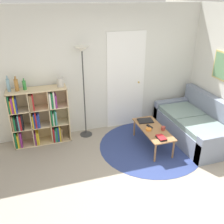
{
  "coord_description": "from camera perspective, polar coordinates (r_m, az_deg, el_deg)",
  "views": [
    {
      "loc": [
        -1.36,
        -2.58,
        2.75
      ],
      "look_at": [
        -0.14,
        1.22,
        0.85
      ],
      "focal_mm": 40.0,
      "sensor_mm": 36.0,
      "label": 1
    }
  ],
  "objects": [
    {
      "name": "ground_plane",
      "position": [
        4.01,
        7.69,
        -18.11
      ],
      "size": [
        14.0,
        14.0,
        0.0
      ],
      "primitive_type": "plane",
      "color": "gray"
    },
    {
      "name": "cup",
      "position": [
        4.85,
        11.62,
        -3.68
      ],
      "size": [
        0.08,
        0.08,
        0.07
      ],
      "color": "#A33D33",
      "rests_on": "coffee_table"
    },
    {
      "name": "wall_back",
      "position": [
        5.22,
        -1.71,
        9.21
      ],
      "size": [
        7.23,
        0.11,
        2.6
      ],
      "color": "silver",
      "rests_on": "ground_plane"
    },
    {
      "name": "remote",
      "position": [
        4.93,
        8.57,
        -3.28
      ],
      "size": [
        0.07,
        0.16,
        0.02
      ],
      "color": "black",
      "rests_on": "coffee_table"
    },
    {
      "name": "bottle_middle",
      "position": [
        4.85,
        -21.02,
        5.81
      ],
      "size": [
        0.07,
        0.07,
        0.28
      ],
      "color": "olive",
      "rests_on": "bookshelf"
    },
    {
      "name": "bottle_right",
      "position": [
        4.88,
        -19.4,
        5.82
      ],
      "size": [
        0.06,
        0.06,
        0.21
      ],
      "color": "#2D8438",
      "rests_on": "bookshelf"
    },
    {
      "name": "bookshelf",
      "position": [
        5.1,
        -16.58,
        -1.22
      ],
      "size": [
        1.1,
        0.34,
        1.14
      ],
      "color": "beige",
      "rests_on": "ground_plane"
    },
    {
      "name": "couch",
      "position": [
        5.46,
        18.81,
        -2.89
      ],
      "size": [
        0.94,
        1.78,
        0.87
      ],
      "color": "gray",
      "rests_on": "ground_plane"
    },
    {
      "name": "bottle_left",
      "position": [
        4.87,
        -22.62,
        5.71
      ],
      "size": [
        0.06,
        0.06,
        0.29
      ],
      "color": "#6B93A3",
      "rests_on": "bookshelf"
    },
    {
      "name": "rug",
      "position": [
        5.07,
        8.74,
        -7.66
      ],
      "size": [
        2.02,
        2.02,
        0.01
      ],
      "color": "navy",
      "rests_on": "ground_plane"
    },
    {
      "name": "vase_on_shelf",
      "position": [
        4.86,
        -11.75,
        6.67
      ],
      "size": [
        0.13,
        0.13,
        0.17
      ],
      "color": "#B7B2A8",
      "rests_on": "bookshelf"
    },
    {
      "name": "floor_lamp",
      "position": [
        4.83,
        -6.74,
        10.77
      ],
      "size": [
        0.27,
        0.27,
        1.87
      ],
      "color": "#333333",
      "rests_on": "ground_plane"
    },
    {
      "name": "bowl",
      "position": [
        4.81,
        8.38,
        -3.94
      ],
      "size": [
        0.11,
        0.11,
        0.04
      ],
      "color": "orange",
      "rests_on": "coffee_table"
    },
    {
      "name": "laptop",
      "position": [
        5.13,
        7.62,
        -1.98
      ],
      "size": [
        0.33,
        0.26,
        0.02
      ],
      "color": "black",
      "rests_on": "coffee_table"
    },
    {
      "name": "book_stack_on_table",
      "position": [
        4.58,
        11.18,
        -5.8
      ],
      "size": [
        0.13,
        0.21,
        0.04
      ],
      "color": "black",
      "rests_on": "coffee_table"
    },
    {
      "name": "coffee_table",
      "position": [
        4.91,
        9.33,
        -4.18
      ],
      "size": [
        0.44,
        1.05,
        0.39
      ],
      "color": "#996B42",
      "rests_on": "ground_plane"
    }
  ]
}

